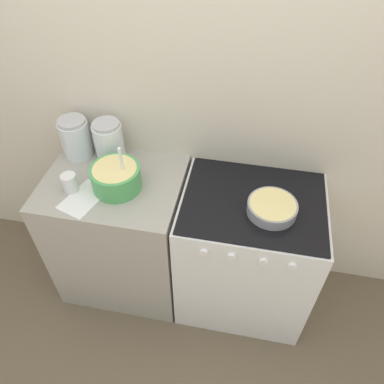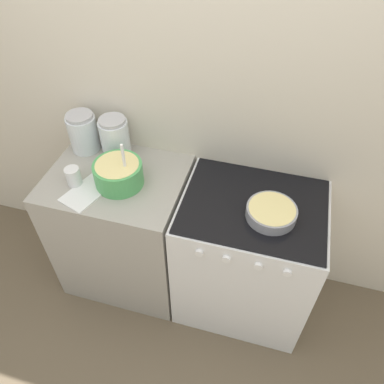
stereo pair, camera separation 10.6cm
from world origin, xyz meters
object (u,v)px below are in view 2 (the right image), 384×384
at_px(baking_pan, 271,212).
at_px(tin_can, 73,177).
at_px(storage_jar_middle, 115,140).
at_px(stove, 245,257).
at_px(mixing_bowl, 118,173).
at_px(storage_jar_left, 84,134).

distance_m(baking_pan, tin_can, 1.03).
distance_m(storage_jar_middle, tin_can, 0.32).
xyz_separation_m(stove, storage_jar_middle, (-0.83, 0.19, 0.55)).
distance_m(stove, mixing_bowl, 0.88).
bearing_deg(storage_jar_left, mixing_bowl, -36.02).
xyz_separation_m(stove, mixing_bowl, (-0.71, -0.03, 0.52)).
bearing_deg(storage_jar_middle, storage_jar_left, 180.00).
distance_m(stove, baking_pan, 0.49).
bearing_deg(baking_pan, mixing_bowl, 178.28).
bearing_deg(stove, storage_jar_middle, 166.94).
height_order(mixing_bowl, baking_pan, mixing_bowl).
distance_m(baking_pan, storage_jar_middle, 0.95).
distance_m(baking_pan, storage_jar_left, 1.14).
relative_size(baking_pan, tin_can, 2.35).
relative_size(mixing_bowl, tin_can, 2.54).
relative_size(stove, storage_jar_left, 3.88).
relative_size(mixing_bowl, storage_jar_middle, 1.12).
relative_size(stove, tin_can, 8.56).
bearing_deg(storage_jar_middle, mixing_bowl, -63.35).
bearing_deg(storage_jar_middle, tin_can, -111.02).
xyz_separation_m(mixing_bowl, baking_pan, (0.80, -0.02, -0.04)).
height_order(baking_pan, storage_jar_middle, storage_jar_middle).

